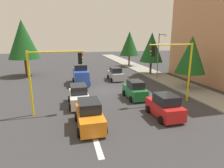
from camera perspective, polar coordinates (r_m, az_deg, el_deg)
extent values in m
plane|color=#353538|center=(23.66, -2.28, -1.90)|extent=(120.00, 120.00, 0.00)
cube|color=gray|center=(31.86, 14.58, 1.98)|extent=(80.00, 4.00, 0.15)
cube|color=silver|center=(12.02, -4.17, -18.80)|extent=(2.20, 0.36, 0.01)
cone|color=silver|center=(13.12, -5.21, -15.77)|extent=(0.01, 1.10, 1.10)
cylinder|color=yellow|center=(20.62, 22.28, 3.12)|extent=(0.18, 0.18, 5.94)
cylinder|color=yellow|center=(19.06, 17.51, 11.27)|extent=(0.12, 4.50, 0.12)
cube|color=black|center=(18.18, 12.21, 9.65)|extent=(0.36, 0.32, 0.96)
sphere|color=red|center=(18.08, 11.74, 10.61)|extent=(0.18, 0.18, 0.18)
sphere|color=yellow|center=(18.10, 11.69, 9.66)|extent=(0.18, 0.18, 0.18)
sphere|color=green|center=(18.12, 11.65, 8.71)|extent=(0.18, 0.18, 0.18)
cylinder|color=yellow|center=(16.93, -23.44, -0.04)|extent=(0.18, 0.18, 5.46)
cylinder|color=yellow|center=(16.31, -16.44, 9.27)|extent=(0.12, 4.50, 0.12)
cube|color=black|center=(16.41, -9.64, 7.63)|extent=(0.36, 0.32, 0.96)
sphere|color=red|center=(16.39, -9.05, 8.70)|extent=(0.18, 0.18, 0.18)
sphere|color=yellow|center=(16.42, -9.01, 7.66)|extent=(0.18, 0.18, 0.18)
sphere|color=green|center=(16.46, -8.97, 6.62)|extent=(0.18, 0.18, 0.18)
cylinder|color=slate|center=(29.85, 13.69, 7.91)|extent=(0.14, 0.14, 7.00)
cylinder|color=slate|center=(28.90, 14.93, 14.21)|extent=(1.80, 0.10, 0.10)
ellipsoid|color=silver|center=(28.12, 15.81, 13.86)|extent=(0.56, 0.28, 0.20)
cylinder|color=brown|center=(35.19, -24.51, 4.75)|extent=(0.36, 0.36, 3.13)
cone|color=#19511E|center=(34.84, -25.28, 12.05)|extent=(5.01, 5.01, 6.26)
cylinder|color=brown|center=(43.00, 5.18, 7.10)|extent=(0.36, 0.36, 2.61)
cone|color=#19511E|center=(42.70, 5.29, 12.06)|extent=(4.18, 4.18, 5.22)
cylinder|color=brown|center=(25.88, 22.09, 1.05)|extent=(0.36, 0.36, 2.28)
cone|color=#19511E|center=(25.40, 22.77, 8.14)|extent=(3.65, 3.65, 4.56)
cylinder|color=brown|center=(34.04, 11.55, 4.89)|extent=(0.36, 0.36, 2.46)
cone|color=#19511E|center=(33.67, 11.85, 10.77)|extent=(3.94, 3.94, 4.93)
cube|color=blue|center=(27.06, -9.40, 2.34)|extent=(4.80, 1.90, 1.85)
cube|color=black|center=(27.07, -9.55, 5.15)|extent=(2.50, 1.67, 0.76)
cylinder|color=black|center=(25.90, -6.81, 0.11)|extent=(0.60, 0.20, 0.60)
cylinder|color=black|center=(25.73, -11.27, -0.16)|extent=(0.60, 0.20, 0.60)
cylinder|color=black|center=(28.77, -7.60, 1.50)|extent=(0.60, 0.20, 0.60)
cylinder|color=black|center=(28.62, -11.61, 1.26)|extent=(0.60, 0.20, 0.60)
cube|color=white|center=(18.73, -9.90, -4.27)|extent=(4.05, 1.72, 1.05)
cube|color=black|center=(18.66, -10.07, -1.44)|extent=(2.11, 1.52, 0.76)
cylinder|color=black|center=(17.76, -6.54, -6.51)|extent=(0.60, 0.20, 0.60)
cylinder|color=black|center=(17.64, -12.53, -6.92)|extent=(0.60, 0.20, 0.60)
cylinder|color=black|center=(20.11, -7.52, -4.05)|extent=(0.60, 0.20, 0.60)
cylinder|color=black|center=(20.01, -12.78, -4.39)|extent=(0.60, 0.20, 0.60)
cube|color=red|center=(16.46, 15.48, -7.21)|extent=(3.75, 1.75, 1.05)
cube|color=black|center=(16.01, 16.02, -4.41)|extent=(1.95, 1.54, 0.76)
cylinder|color=black|center=(17.14, 10.74, -7.45)|extent=(0.60, 0.20, 0.60)
cylinder|color=black|center=(17.98, 16.19, -6.75)|extent=(0.60, 0.20, 0.60)
cylinder|color=black|center=(15.24, 14.44, -10.48)|extent=(0.60, 0.20, 0.60)
cylinder|color=black|center=(16.18, 20.35, -9.47)|extent=(0.60, 0.20, 0.60)
cube|color=#1E7238|center=(20.70, 6.84, -2.37)|extent=(3.75, 1.61, 1.05)
cube|color=black|center=(20.29, 7.10, -0.06)|extent=(1.95, 1.41, 0.76)
cylinder|color=black|center=(21.58, 3.57, -2.68)|extent=(0.60, 0.20, 0.60)
cylinder|color=black|center=(22.15, 7.83, -2.35)|extent=(0.60, 0.20, 0.60)
cylinder|color=black|center=(19.49, 5.65, -4.59)|extent=(0.60, 0.20, 0.60)
cylinder|color=black|center=(20.12, 10.29, -4.15)|extent=(0.60, 0.20, 0.60)
cube|color=orange|center=(14.25, -6.75, -10.18)|extent=(4.08, 1.73, 1.05)
cube|color=black|center=(14.09, -6.97, -6.49)|extent=(2.12, 1.52, 0.76)
cylinder|color=black|center=(13.44, -1.93, -13.52)|extent=(0.60, 0.20, 0.60)
cylinder|color=black|center=(13.22, -10.05, -14.25)|extent=(0.60, 0.20, 0.60)
cylinder|color=black|center=(15.68, -3.93, -9.33)|extent=(0.60, 0.20, 0.60)
cylinder|color=black|center=(15.49, -10.79, -9.86)|extent=(0.60, 0.20, 0.60)
cube|color=#B2B5BA|center=(29.14, 0.99, 2.57)|extent=(3.85, 1.65, 1.05)
cube|color=black|center=(28.79, 1.10, 4.26)|extent=(2.00, 1.45, 0.76)
cylinder|color=black|center=(30.14, -1.23, 2.20)|extent=(0.60, 0.20, 0.60)
cylinder|color=black|center=(30.58, 2.01, 2.37)|extent=(0.60, 0.20, 0.60)
cylinder|color=black|center=(27.87, -0.12, 1.21)|extent=(0.60, 0.20, 0.60)
cylinder|color=black|center=(28.34, 3.35, 1.41)|extent=(0.60, 0.20, 0.60)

